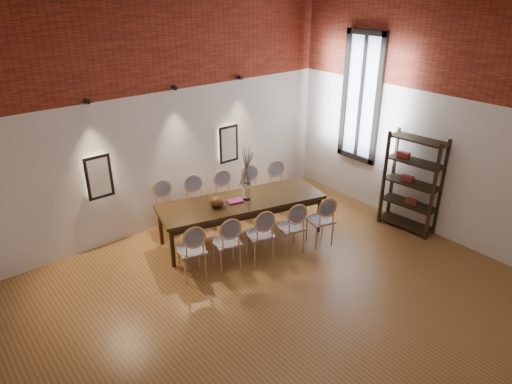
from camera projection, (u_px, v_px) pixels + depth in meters
floor at (300, 317)px, 6.30m from camera, size 7.00×7.00×0.02m
ceiling at (316, 2)px, 4.60m from camera, size 7.00×7.00×0.02m
wall_back at (163, 120)px, 7.95m from camera, size 7.00×0.10×4.00m
wall_right at (461, 129)px, 7.47m from camera, size 0.10×7.00×4.00m
brick_band_back at (158, 45)px, 7.37m from camera, size 7.00×0.02×1.50m
brick_band_right at (474, 50)px, 6.90m from camera, size 0.02×7.00×1.50m
niche_left at (98, 177)px, 7.43m from camera, size 0.36×0.06×0.66m
niche_right at (228, 144)px, 8.92m from camera, size 0.36×0.06×0.66m
spot_fixture_left at (87, 101)px, 6.88m from camera, size 0.08×0.10×0.08m
spot_fixture_mid at (174, 88)px, 7.74m from camera, size 0.08×0.10×0.08m
spot_fixture_right at (240, 78)px, 8.54m from camera, size 0.08×0.10×0.08m
window_glass at (362, 98)px, 8.77m from camera, size 0.02×0.78×2.38m
window_frame at (361, 98)px, 8.75m from camera, size 0.08×0.90×2.50m
window_mullion at (361, 98)px, 8.75m from camera, size 0.06×0.06×2.40m
dining_table at (242, 219)px, 8.06m from camera, size 3.02×1.61×0.75m
chair_near_a at (191, 250)px, 6.97m from camera, size 0.54×0.54×0.94m
chair_near_b at (227, 242)px, 7.19m from camera, size 0.54×0.54×0.94m
chair_near_c at (260, 234)px, 7.40m from camera, size 0.54×0.54×0.94m
chair_near_d at (291, 226)px, 7.62m from camera, size 0.54×0.54×0.94m
chair_near_e at (320, 220)px, 7.84m from camera, size 0.54×0.54×0.94m
chair_far_a at (167, 209)px, 8.19m from camera, size 0.54×0.54×0.94m
chair_far_b at (197, 203)px, 8.41m from camera, size 0.54×0.54×0.94m
chair_far_c at (226, 198)px, 8.63m from camera, size 0.54×0.54×0.94m
chair_far_d at (254, 192)px, 8.84m from camera, size 0.54×0.54×0.94m
chair_far_e at (280, 187)px, 9.06m from camera, size 0.54×0.54×0.94m
vase at (247, 191)px, 7.87m from camera, size 0.14×0.14×0.30m
dried_branches at (246, 167)px, 7.68m from camera, size 0.50×0.50×0.70m
bowl at (217, 202)px, 7.64m from camera, size 0.24×0.24×0.18m
book at (235, 201)px, 7.83m from camera, size 0.30×0.24×0.03m
shelving_rack at (412, 183)px, 8.18m from camera, size 0.48×1.03×1.80m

